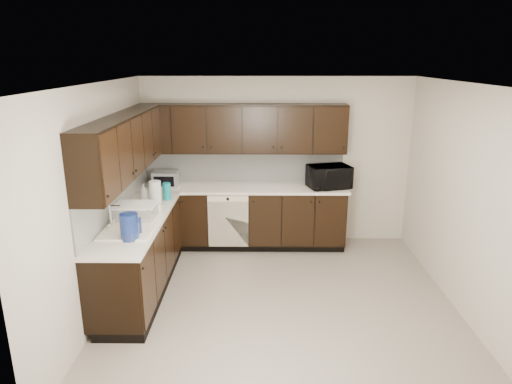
% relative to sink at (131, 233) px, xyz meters
% --- Properties ---
extents(floor, '(4.00, 4.00, 0.00)m').
position_rel_sink_xyz_m(floor, '(1.68, 0.01, -0.88)').
color(floor, gray).
rests_on(floor, ground).
extents(ceiling, '(4.00, 4.00, 0.00)m').
position_rel_sink_xyz_m(ceiling, '(1.68, 0.01, 1.62)').
color(ceiling, white).
rests_on(ceiling, wall_back).
extents(wall_back, '(4.00, 0.02, 2.50)m').
position_rel_sink_xyz_m(wall_back, '(1.68, 2.01, 0.37)').
color(wall_back, beige).
rests_on(wall_back, floor).
extents(wall_left, '(0.02, 4.00, 2.50)m').
position_rel_sink_xyz_m(wall_left, '(-0.32, 0.01, 0.37)').
color(wall_left, beige).
rests_on(wall_left, floor).
extents(wall_right, '(0.02, 4.00, 2.50)m').
position_rel_sink_xyz_m(wall_right, '(3.68, 0.01, 0.37)').
color(wall_right, beige).
rests_on(wall_right, floor).
extents(wall_front, '(4.00, 0.02, 2.50)m').
position_rel_sink_xyz_m(wall_front, '(1.68, -1.99, 0.37)').
color(wall_front, beige).
rests_on(wall_front, floor).
extents(lower_cabinets, '(3.00, 2.80, 0.90)m').
position_rel_sink_xyz_m(lower_cabinets, '(0.67, 1.12, -0.47)').
color(lower_cabinets, black).
rests_on(lower_cabinets, floor).
extents(countertop, '(3.03, 2.83, 0.04)m').
position_rel_sink_xyz_m(countertop, '(0.67, 1.12, 0.04)').
color(countertop, white).
rests_on(countertop, lower_cabinets).
extents(backsplash, '(3.00, 2.80, 0.48)m').
position_rel_sink_xyz_m(backsplash, '(0.46, 1.33, 0.30)').
color(backsplash, beige).
rests_on(backsplash, countertop).
extents(upper_cabinets, '(3.00, 2.80, 0.70)m').
position_rel_sink_xyz_m(upper_cabinets, '(0.58, 1.22, 0.89)').
color(upper_cabinets, black).
rests_on(upper_cabinets, wall_back).
extents(dishwasher, '(0.58, 0.04, 0.78)m').
position_rel_sink_xyz_m(dishwasher, '(0.98, 1.42, -0.33)').
color(dishwasher, '#F3E3C6').
rests_on(dishwasher, lower_cabinets).
extents(sink, '(0.54, 0.82, 0.42)m').
position_rel_sink_xyz_m(sink, '(0.00, 0.00, 0.00)').
color(sink, '#F3E3C6').
rests_on(sink, countertop).
extents(microwave, '(0.67, 0.54, 0.32)m').
position_rel_sink_xyz_m(microwave, '(2.43, 1.65, 0.22)').
color(microwave, black).
rests_on(microwave, countertop).
extents(soap_bottle_a, '(0.09, 0.09, 0.17)m').
position_rel_sink_xyz_m(soap_bottle_a, '(0.20, 0.50, 0.14)').
color(soap_bottle_a, gray).
rests_on(soap_bottle_a, countertop).
extents(soap_bottle_b, '(0.12, 0.12, 0.23)m').
position_rel_sink_xyz_m(soap_bottle_b, '(-0.09, 1.00, 0.17)').
color(soap_bottle_b, gray).
rests_on(soap_bottle_b, countertop).
extents(toaster_oven, '(0.36, 0.27, 0.23)m').
position_rel_sink_xyz_m(toaster_oven, '(0.06, 1.68, 0.17)').
color(toaster_oven, silver).
rests_on(toaster_oven, countertop).
extents(storage_bin, '(0.47, 0.36, 0.18)m').
position_rel_sink_xyz_m(storage_bin, '(-0.01, 0.28, 0.15)').
color(storage_bin, white).
rests_on(storage_bin, countertop).
extents(blue_pitcher, '(0.21, 0.21, 0.28)m').
position_rel_sink_xyz_m(blue_pitcher, '(0.09, -0.33, 0.20)').
color(blue_pitcher, navy).
rests_on(blue_pitcher, countertop).
extents(teal_tumbler, '(0.12, 0.12, 0.23)m').
position_rel_sink_xyz_m(teal_tumbler, '(0.20, 1.05, 0.17)').
color(teal_tumbler, '#0C858E').
rests_on(teal_tumbler, countertop).
extents(paper_towel_roll, '(0.18, 0.18, 0.33)m').
position_rel_sink_xyz_m(paper_towel_roll, '(0.12, 0.76, 0.22)').
color(paper_towel_roll, silver).
rests_on(paper_towel_roll, countertop).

